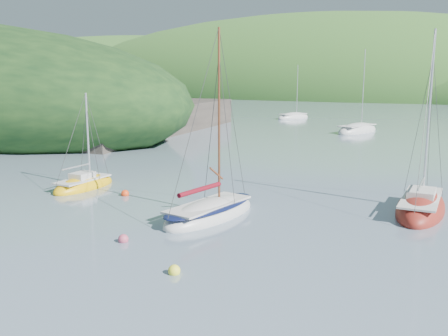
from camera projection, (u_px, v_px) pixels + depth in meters
The scene contains 7 objects.
ground at pixel (155, 264), 19.41m from camera, with size 700.00×700.00×0.00m, color slate.
daysailer_white at pixel (210, 213), 25.80m from camera, with size 3.02×6.88×10.29m.
sloop_red at pixel (421, 208), 26.72m from camera, with size 2.98×7.22×10.44m.
sailboat_yellow at pixel (84, 185), 32.38m from camera, with size 2.36×5.17×6.69m.
distant_sloop_a at pixel (357, 131), 63.08m from camera, with size 4.51×8.31×11.25m.
distant_sloop_c at pixel (293, 118), 82.64m from camera, with size 4.49×7.07×9.51m.
mooring_buoys at pixel (294, 233), 22.92m from camera, with size 21.40×11.91×0.50m.
Camera 1 is at (11.81, -14.34, 7.30)m, focal length 40.00 mm.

